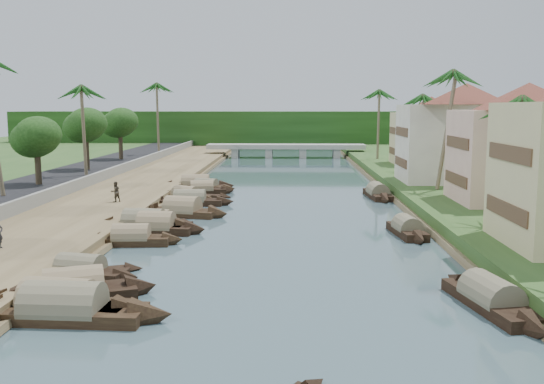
{
  "coord_description": "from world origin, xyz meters",
  "views": [
    {
      "loc": [
        0.84,
        -35.91,
        8.93
      ],
      "look_at": [
        -0.68,
        13.48,
        2.0
      ],
      "focal_mm": 40.0,
      "sensor_mm": 36.0,
      "label": 1
    }
  ],
  "objects": [
    {
      "name": "ground",
      "position": [
        0.0,
        0.0,
        0.0
      ],
      "size": [
        220.0,
        220.0,
        0.0
      ],
      "primitive_type": "plane",
      "color": "#3D555C",
      "rests_on": "ground"
    },
    {
      "name": "left_bank",
      "position": [
        -16.0,
        20.0,
        0.4
      ],
      "size": [
        10.0,
        180.0,
        0.8
      ],
      "primitive_type": "cube",
      "color": "brown",
      "rests_on": "ground"
    },
    {
      "name": "right_bank",
      "position": [
        19.0,
        20.0,
        0.6
      ],
      "size": [
        16.0,
        180.0,
        1.2
      ],
      "primitive_type": "cube",
      "color": "#29491D",
      "rests_on": "ground"
    },
    {
      "name": "road",
      "position": [
        -24.5,
        20.0,
        0.7
      ],
      "size": [
        8.0,
        180.0,
        1.4
      ],
      "primitive_type": "cube",
      "color": "black",
      "rests_on": "ground"
    },
    {
      "name": "retaining_wall",
      "position": [
        -20.2,
        20.0,
        1.35
      ],
      "size": [
        0.4,
        180.0,
        1.1
      ],
      "primitive_type": "cube",
      "color": "gray",
      "rests_on": "left_bank"
    },
    {
      "name": "treeline",
      "position": [
        0.0,
        100.0,
        4.0
      ],
      "size": [
        120.0,
        14.0,
        8.0
      ],
      "color": "black",
      "rests_on": "ground"
    },
    {
      "name": "bridge",
      "position": [
        0.0,
        72.0,
        1.72
      ],
      "size": [
        28.0,
        4.0,
        2.4
      ],
      "color": "gray",
      "rests_on": "ground"
    },
    {
      "name": "building_mid",
      "position": [
        19.99,
        14.0,
        6.13
      ],
      "size": [
        14.11,
        14.11,
        9.7
      ],
      "color": "beige",
      "rests_on": "right_bank"
    },
    {
      "name": "building_far",
      "position": [
        18.99,
        28.0,
        6.38
      ],
      "size": [
        15.59,
        15.59,
        10.2
      ],
      "color": "#EBE6CC",
      "rests_on": "right_bank"
    },
    {
      "name": "building_distant",
      "position": [
        19.99,
        48.0,
        5.88
      ],
      "size": [
        12.62,
        12.62,
        9.2
      ],
      "color": "tan",
      "rests_on": "right_bank"
    },
    {
      "name": "sampan_0",
      "position": [
        -8.71,
        -11.58,
        0.42
      ],
      "size": [
        9.64,
        2.46,
        2.48
      ],
      "rotation": [
        0.0,
        0.0,
        -0.05
      ],
      "color": "black",
      "rests_on": "ground"
    },
    {
      "name": "sampan_1",
      "position": [
        -9.22,
        -8.99,
        0.42
      ],
      "size": [
        8.01,
        4.62,
        2.34
      ],
      "rotation": [
        0.0,
        0.0,
        0.38
      ],
      "color": "black",
      "rests_on": "ground"
    },
    {
      "name": "sampan_2",
      "position": [
        -9.26,
        -10.8,
        0.42
      ],
      "size": [
        8.99,
        3.0,
        2.31
      ],
      "rotation": [
        0.0,
        0.0,
        -0.14
      ],
      "color": "black",
      "rests_on": "ground"
    },
    {
      "name": "sampan_3",
      "position": [
        -10.11,
        -5.5,
        0.41
      ],
      "size": [
        6.97,
        2.93,
        1.89
      ],
      "rotation": [
        0.0,
        0.0,
        -0.23
      ],
      "color": "black",
      "rests_on": "ground"
    },
    {
      "name": "sampan_4",
      "position": [
        -9.55,
        2.52,
        0.41
      ],
      "size": [
        7.0,
        2.02,
        2.0
      ],
      "rotation": [
        0.0,
        0.0,
        0.07
      ],
      "color": "black",
      "rests_on": "ground"
    },
    {
      "name": "sampan_5",
      "position": [
        -8.71,
        6.27,
        0.42
      ],
      "size": [
        7.43,
        2.42,
        2.32
      ],
      "rotation": [
        0.0,
        0.0,
        -0.08
      ],
      "color": "black",
      "rests_on": "ground"
    },
    {
      "name": "sampan_6",
      "position": [
        -9.8,
        6.99,
        0.42
      ],
      "size": [
        8.44,
        2.66,
        2.45
      ],
      "rotation": [
        0.0,
        0.0,
        -0.09
      ],
      "color": "black",
      "rests_on": "ground"
    },
    {
      "name": "sampan_7",
      "position": [
        -9.29,
        8.05,
        0.41
      ],
      "size": [
        7.93,
        3.98,
        2.1
      ],
      "rotation": [
        0.0,
        0.0,
        -0.32
      ],
      "color": "black",
      "rests_on": "ground"
    },
    {
      "name": "sampan_8",
      "position": [
        -8.07,
        13.18,
        0.42
      ],
      "size": [
        8.33,
        3.74,
        2.47
      ],
      "rotation": [
        0.0,
        0.0,
        -0.23
      ],
      "color": "black",
      "rests_on": "ground"
    },
    {
      "name": "sampan_9",
      "position": [
        -8.4,
        18.74,
        0.41
      ],
      "size": [
        8.37,
        1.94,
        2.12
      ],
      "rotation": [
        0.0,
        0.0,
        0.02
      ],
      "color": "black",
      "rests_on": "ground"
    },
    {
      "name": "sampan_10",
      "position": [
        -9.32,
        21.81,
        0.41
      ],
      "size": [
        6.82,
        4.64,
        1.96
      ],
      "rotation": [
        0.0,
        0.0,
        -0.5
      ],
      "color": "black",
      "rests_on": "ground"
    },
    {
      "name": "sampan_11",
      "position": [
        -8.33,
        25.95,
        0.41
      ],
      "size": [
        7.03,
        2.77,
        2.01
      ],
      "rotation": [
        0.0,
        0.0,
        0.19
      ],
      "color": "black",
      "rests_on": "ground"
    },
    {
      "name": "sampan_12",
      "position": [
        -8.32,
        28.88,
        0.4
      ],
      "size": [
        7.16,
        3.56,
        1.76
      ],
      "rotation": [
        0.0,
        0.0,
        -0.33
      ],
      "color": "black",
      "rests_on": "ground"
    },
    {
      "name": "sampan_13",
      "position": [
        -9.62,
        29.94,
        0.42
      ],
      "size": [
        8.86,
        2.38,
        2.38
      ],
      "rotation": [
        0.0,
        0.0,
        0.06
      ],
      "color": "black",
      "rests_on": "ground"
    },
    {
      "name": "sampan_14",
      "position": [
        9.82,
        -9.53,
        0.41
      ],
      "size": [
        3.3,
        8.87,
        2.13
      ],
      "rotation": [
        0.0,
        0.0,
        1.77
      ],
      "color": "black",
      "rests_on": "ground"
    },
    {
      "name": "sampan_15",
      "position": [
        9.06,
        6.12,
        0.41
      ],
      "size": [
        2.28,
        7.21,
        1.94
      ],
      "rotation": [
        0.0,
        0.0,
        1.69
      ],
      "color": "black",
      "rests_on": "ground"
    },
    {
      "name": "sampan_16",
      "position": [
        9.55,
        24.08,
        0.41
      ],
      "size": [
        2.27,
        8.9,
        2.15
      ],
      "rotation": [
        0.0,
        0.0,
        1.64
      ],
      "color": "black",
      "rests_on": "ground"
    },
    {
      "name": "canoe_1",
      "position": [
        -9.83,
        -4.47,
        0.1
      ],
      "size": [
        5.35,
        2.66,
        0.87
      ],
      "rotation": [
        0.0,
        0.0,
        0.35
      ],
      "color": "black",
      "rests_on": "ground"
    },
    {
      "name": "canoe_2",
      "position": [
        -8.03,
        23.93,
        0.1
      ],
      "size": [
        6.33,
        2.4,
        0.92
      ],
      "rotation": [
        0.0,
        0.0,
        -0.24
      ],
      "color": "black",
      "rests_on": "ground"
    },
    {
      "name": "palm_1",
      "position": [
        16.0,
        5.07,
        9.24
      ],
      "size": [
        3.2,
        3.2,
        9.78
      ],
      "color": "brown",
      "rests_on": "ground"
    },
    {
      "name": "palm_2",
      "position": [
        15.0,
        21.27,
        11.83
      ],
      "size": [
        3.2,
        3.2,
        12.44
      ],
      "color": "brown",
      "rests_on": "ground"
    },
    {
      "name": "palm_3",
      "position": [
        16.0,
        38.34,
        10.03
      ],
      "size": [
        3.2,
        3.2,
        10.57
      ],
      "color": "brown",
      "rests_on": "ground"
    },
    {
      "name": "palm_6",
      "position": [
        -22.0,
        30.6,
        10.86
      ],
      "size": [
        3.2,
        3.2,
        11.24
      ],
      "color": "brown",
      "rests_on": "ground"
    },
    {
      "name": "palm_7",
      "position": [
        14.0,
        55.92,
        11.04
      ],
      "size": [
        3.2,
        3.2,
        11.64
      ],
      "color": "brown",
      "rests_on": "ground"
    },
    {
      "name": "palm_8",
      "position": [
        -20.5,
        61.34,
        12.25
      ],
      "size": [
        3.2,
        3.2,
        12.68
      ],
      "color": "brown",
      "rests_on": "ground"
    },
    {
      "name": "tree_3",
      "position": [
        -24.0,
        22.63,
        5.94
      ],
      "size": [
        4.41,
        4.41,
        6.44
      ],
      "color": "#403524",
      "rests_on": "ground"
    },
    {
      "name": "tree_4",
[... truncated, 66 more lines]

